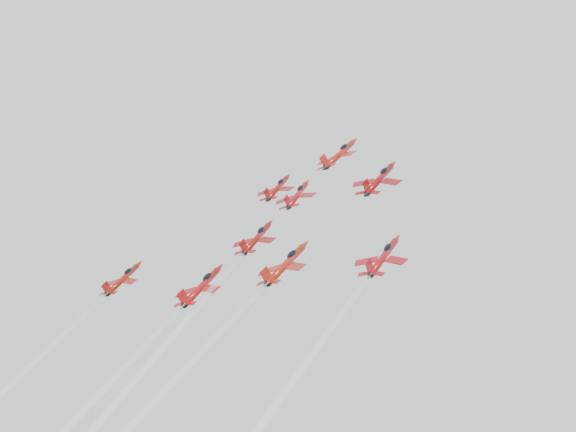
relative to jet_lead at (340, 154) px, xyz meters
The scene contains 5 objects.
jet_lead is the anchor object (origin of this frame).
jet_row2_left 15.17m from the jet_lead, 131.51° to the right, with size 8.77×10.70×8.42m.
jet_row2_center 17.21m from the jet_lead, 92.70° to the right, with size 9.05×11.04×8.69m.
jet_row2_right 23.05m from the jet_lead, 35.40° to the right, with size 9.92×12.11×9.53m.
jet_center 77.31m from the jet_lead, 90.18° to the right, with size 9.06×78.64×61.56m.
Camera 1 is at (89.57, -111.76, 138.23)m, focal length 50.00 mm.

